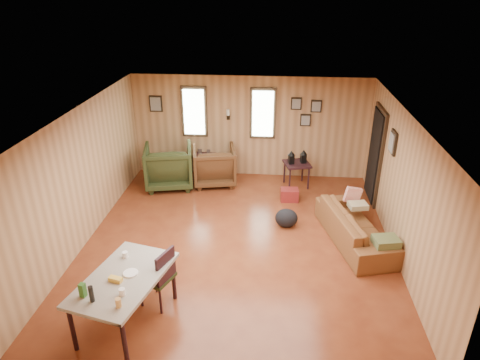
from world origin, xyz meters
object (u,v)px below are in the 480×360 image
at_px(end_table, 205,160).
at_px(side_table, 297,162).
at_px(recliner_brown, 214,164).
at_px(dining_table, 123,282).
at_px(recliner_green, 169,164).
at_px(sofa, 356,222).

bearing_deg(end_table, side_table, -11.70).
height_order(recliner_brown, dining_table, dining_table).
height_order(recliner_brown, recliner_green, recliner_green).
xyz_separation_m(recliner_green, end_table, (0.71, 0.70, -0.17)).
bearing_deg(sofa, dining_table, 109.39).
bearing_deg(sofa, side_table, 8.82).
relative_size(recliner_brown, dining_table, 0.58).
bearing_deg(side_table, dining_table, -118.02).
distance_m(recliner_green, side_table, 2.92).
xyz_separation_m(sofa, dining_table, (-3.44, -2.37, 0.30)).
bearing_deg(sofa, end_table, 34.70).
distance_m(recliner_brown, side_table, 1.90).
relative_size(sofa, recliner_green, 1.91).
height_order(sofa, recliner_green, recliner_green).
bearing_deg(dining_table, recliner_brown, 96.80).
xyz_separation_m(recliner_green, dining_table, (0.46, -4.36, 0.16)).
height_order(sofa, recliner_brown, recliner_brown).
xyz_separation_m(sofa, recliner_green, (-3.90, 1.99, 0.13)).
height_order(end_table, dining_table, dining_table).
relative_size(recliner_green, dining_table, 0.64).
height_order(recliner_green, dining_table, recliner_green).
xyz_separation_m(recliner_brown, dining_table, (-0.56, -4.59, 0.21)).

